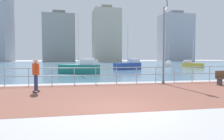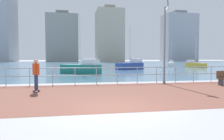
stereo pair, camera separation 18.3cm
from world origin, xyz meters
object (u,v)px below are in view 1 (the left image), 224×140
(sailboat_white, at_px, (168,64))
(lamppost, at_px, (165,37))
(sailboat_red, at_px, (128,65))
(sailboat_yellow, at_px, (80,68))
(skateboarder, at_px, (36,72))
(sailboat_navy, at_px, (192,65))

(sailboat_white, bearing_deg, lamppost, -116.12)
(sailboat_red, xyz_separation_m, sailboat_yellow, (-7.60, -7.70, 0.01))
(skateboarder, distance_m, sailboat_yellow, 12.39)
(lamppost, xyz_separation_m, sailboat_navy, (15.68, 22.25, -2.66))
(sailboat_navy, bearing_deg, sailboat_yellow, -149.92)
(lamppost, relative_size, sailboat_navy, 1.10)
(skateboarder, distance_m, sailboat_white, 37.83)
(skateboarder, xyz_separation_m, sailboat_yellow, (2.73, 12.08, -0.39))
(skateboarder, bearing_deg, sailboat_white, 54.40)
(sailboat_yellow, bearing_deg, sailboat_red, 45.38)
(lamppost, xyz_separation_m, sailboat_red, (2.47, 17.89, -2.54))
(lamppost, bearing_deg, sailboat_navy, 54.83)
(sailboat_red, height_order, sailboat_navy, sailboat_red)
(skateboarder, bearing_deg, sailboat_navy, 45.71)
(sailboat_white, xyz_separation_m, sailboat_navy, (1.52, -6.63, 0.03))
(skateboarder, xyz_separation_m, sailboat_white, (22.02, 30.76, -0.55))
(skateboarder, xyz_separation_m, sailboat_navy, (23.54, 24.13, -0.52))
(lamppost, relative_size, skateboarder, 3.36)
(lamppost, distance_m, skateboarder, 8.36)
(sailboat_white, relative_size, sailboat_yellow, 0.75)
(sailboat_white, bearing_deg, sailboat_yellow, -135.92)
(sailboat_red, xyz_separation_m, sailboat_navy, (13.21, 4.35, -0.12))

